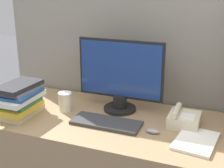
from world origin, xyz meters
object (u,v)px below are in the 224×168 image
monitor (120,78)px  mouse (153,131)px  coffee_cup (65,102)px  book_stack (19,100)px  keyboard (106,123)px  desk_telephone (184,119)px

monitor → mouse: size_ratio=7.32×
mouse → coffee_cup: size_ratio=0.61×
coffee_cup → book_stack: bearing=-144.1°
monitor → book_stack: monitor is taller
coffee_cup → mouse: bearing=-9.1°
keyboard → book_stack: size_ratio=1.31×
mouse → monitor: bearing=139.6°
monitor → desk_telephone: 0.46m
monitor → mouse: bearing=-40.4°
coffee_cup → book_stack: (-0.23, -0.16, 0.04)m
mouse → coffee_cup: 0.61m
coffee_cup → book_stack: book_stack is taller
mouse → book_stack: size_ratio=0.24×
monitor → desk_telephone: (0.42, -0.08, -0.18)m
keyboard → desk_telephone: desk_telephone is taller
keyboard → coffee_cup: bearing=164.7°
keyboard → coffee_cup: (-0.32, 0.09, 0.05)m
book_stack → monitor: bearing=29.1°
mouse → coffee_cup: coffee_cup is taller
keyboard → book_stack: bearing=-172.1°
coffee_cup → desk_telephone: size_ratio=0.67×
keyboard → coffee_cup: coffee_cup is taller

